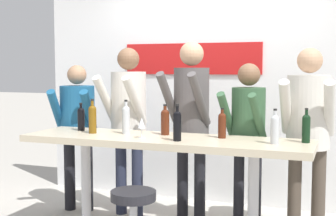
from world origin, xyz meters
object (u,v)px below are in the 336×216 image
object	(u,v)px
tasting_table	(164,152)
person_center_right	(308,122)
wine_bottle_0	(275,128)
wine_bottle_6	(222,124)
wine_bottle_1	(306,127)
person_center	(248,128)
wine_bottle_2	(81,118)
wine_bottle_5	(126,118)
wine_bottle_3	(177,124)
person_far_left	(77,122)
wine_bottle_7	(165,121)
person_left	(128,112)
person_center_left	(191,111)
wine_glass_0	(142,124)
wine_bottle_4	(93,118)

from	to	relation	value
tasting_table	person_center_right	bearing A→B (deg)	26.47
wine_bottle_0	wine_bottle_6	bearing A→B (deg)	161.52
tasting_table	wine_bottle_0	xyz separation A→B (m)	(0.96, -0.02, 0.26)
wine_bottle_1	wine_bottle_0	bearing A→B (deg)	-145.88
wine_bottle_0	person_center	bearing A→B (deg)	120.42
wine_bottle_2	wine_bottle_5	xyz separation A→B (m)	(0.51, -0.05, 0.02)
wine_bottle_0	wine_bottle_3	size ratio (longest dim) A/B	0.92
wine_bottle_5	wine_bottle_2	bearing A→B (deg)	174.08
wine_bottle_1	wine_bottle_6	world-z (taller)	wine_bottle_1
person_far_left	wine_bottle_7	bearing A→B (deg)	-31.41
person_left	person_center_left	world-z (taller)	person_center_left
wine_bottle_3	wine_glass_0	world-z (taller)	wine_bottle_3
person_center_left	wine_bottle_2	world-z (taller)	person_center_left
tasting_table	wine_bottle_1	xyz separation A→B (m)	(1.19, 0.13, 0.26)
wine_bottle_0	wine_bottle_1	xyz separation A→B (m)	(0.23, 0.16, -0.00)
tasting_table	wine_bottle_2	xyz separation A→B (m)	(-0.91, 0.12, 0.25)
wine_bottle_3	wine_bottle_6	size ratio (longest dim) A/B	1.17
person_left	person_center	world-z (taller)	person_left
person_center	person_center_right	xyz separation A→B (m)	(0.54, 0.05, 0.07)
wine_bottle_6	person_center_right	bearing A→B (deg)	33.17
wine_bottle_1	wine_bottle_3	world-z (taller)	wine_bottle_3
wine_bottle_3	person_center	bearing A→B (deg)	55.94
wine_bottle_2	person_center_right	bearing A→B (deg)	12.47
tasting_table	person_left	size ratio (longest dim) A/B	1.44
tasting_table	wine_bottle_2	distance (m)	0.95
wine_bottle_2	wine_bottle_3	distance (m)	1.12
person_far_left	wine_bottle_1	distance (m)	2.47
wine_bottle_1	wine_bottle_3	size ratio (longest dim) A/B	0.92
person_center_right	wine_bottle_2	size ratio (longest dim) A/B	6.44
tasting_table	wine_bottle_2	bearing A→B (deg)	172.27
wine_bottle_5	wine_glass_0	bearing A→B (deg)	-37.22
person_center_right	wine_bottle_5	size ratio (longest dim) A/B	5.52
person_left	wine_bottle_4	size ratio (longest dim) A/B	5.55
wine_bottle_4	wine_glass_0	size ratio (longest dim) A/B	1.80
wine_bottle_3	person_center_right	bearing A→B (deg)	36.39
person_center_left	wine_bottle_2	bearing A→B (deg)	-145.48
wine_bottle_1	wine_bottle_6	xyz separation A→B (m)	(-0.70, 0.00, -0.01)
tasting_table	person_center_left	size ratio (longest dim) A/B	1.40
person_center	wine_bottle_3	world-z (taller)	person_center
person_center	wine_bottle_2	size ratio (longest dim) A/B	5.93
person_center	wine_bottle_6	bearing A→B (deg)	-99.72
wine_bottle_1	wine_bottle_3	bearing A→B (deg)	-164.34
wine_bottle_0	wine_bottle_4	distance (m)	1.67
person_left	wine_bottle_5	world-z (taller)	person_left
tasting_table	wine_glass_0	size ratio (longest dim) A/B	14.45
person_center_left	wine_bottle_0	world-z (taller)	person_center_left
wine_glass_0	wine_bottle_3	bearing A→B (deg)	-6.80
wine_glass_0	person_center	bearing A→B (deg)	38.56
tasting_table	wine_bottle_7	world-z (taller)	wine_bottle_7
wine_bottle_5	wine_bottle_3	bearing A→B (deg)	-20.86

